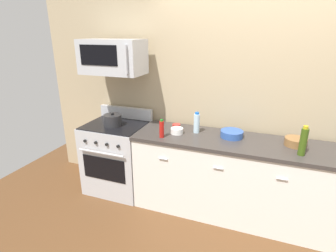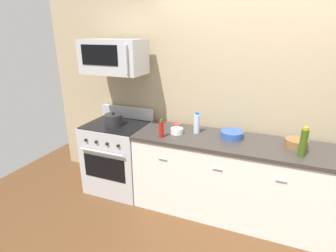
% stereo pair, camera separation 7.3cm
% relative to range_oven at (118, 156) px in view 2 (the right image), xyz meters
% --- Properties ---
extents(ground_plane, '(6.84, 6.84, 0.00)m').
position_rel_range_oven_xyz_m(ground_plane, '(1.68, -0.00, -0.47)').
color(ground_plane, brown).
extents(back_wall, '(5.70, 0.10, 2.70)m').
position_rel_range_oven_xyz_m(back_wall, '(1.68, 0.41, 0.88)').
color(back_wall, tan).
rests_on(back_wall, ground_plane).
extents(counter_unit, '(2.61, 0.66, 0.92)m').
position_rel_range_oven_xyz_m(counter_unit, '(1.68, -0.00, -0.01)').
color(counter_unit, silver).
rests_on(counter_unit, ground_plane).
extents(range_oven, '(0.76, 0.69, 1.07)m').
position_rel_range_oven_xyz_m(range_oven, '(0.00, 0.00, 0.00)').
color(range_oven, '#B7BABF').
rests_on(range_oven, ground_plane).
extents(microwave, '(0.74, 0.44, 0.40)m').
position_rel_range_oven_xyz_m(microwave, '(0.00, 0.04, 1.28)').
color(microwave, '#B7BABF').
extents(bottle_hot_sauce_red, '(0.05, 0.05, 0.21)m').
position_rel_range_oven_xyz_m(bottle_hot_sauce_red, '(0.71, -0.20, 0.55)').
color(bottle_hot_sauce_red, '#B21914').
rests_on(bottle_hot_sauce_red, countertop_slab).
extents(bottle_water_clear, '(0.07, 0.07, 0.25)m').
position_rel_range_oven_xyz_m(bottle_water_clear, '(1.04, 0.08, 0.57)').
color(bottle_water_clear, silver).
rests_on(bottle_water_clear, countertop_slab).
extents(bottle_olive_oil, '(0.07, 0.07, 0.29)m').
position_rel_range_oven_xyz_m(bottle_olive_oil, '(2.13, -0.15, 0.59)').
color(bottle_olive_oil, '#385114').
rests_on(bottle_olive_oil, countertop_slab).
extents(bowl_blue_mixing, '(0.25, 0.25, 0.08)m').
position_rel_range_oven_xyz_m(bowl_blue_mixing, '(1.44, 0.08, 0.49)').
color(bowl_blue_mixing, '#2D519E').
rests_on(bowl_blue_mixing, countertop_slab).
extents(bowl_white_ceramic, '(0.14, 0.14, 0.07)m').
position_rel_range_oven_xyz_m(bowl_white_ceramic, '(0.83, -0.03, 0.49)').
color(bowl_white_ceramic, white).
rests_on(bowl_white_ceramic, countertop_slab).
extents(bowl_red_small, '(0.10, 0.10, 0.05)m').
position_rel_range_oven_xyz_m(bowl_red_small, '(0.77, 0.15, 0.47)').
color(bowl_red_small, '#B72D28').
rests_on(bowl_red_small, countertop_slab).
extents(bowl_wooden_salad, '(0.22, 0.22, 0.08)m').
position_rel_range_oven_xyz_m(bowl_wooden_salad, '(2.09, 0.08, 0.49)').
color(bowl_wooden_salad, brown).
rests_on(bowl_wooden_salad, countertop_slab).
extents(stockpot, '(0.22, 0.22, 0.17)m').
position_rel_range_oven_xyz_m(stockpot, '(0.00, -0.05, 0.52)').
color(stockpot, '#262628').
rests_on(stockpot, range_oven).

